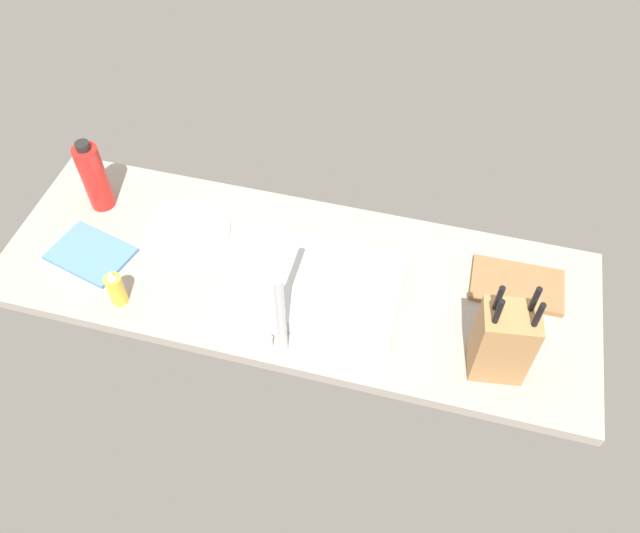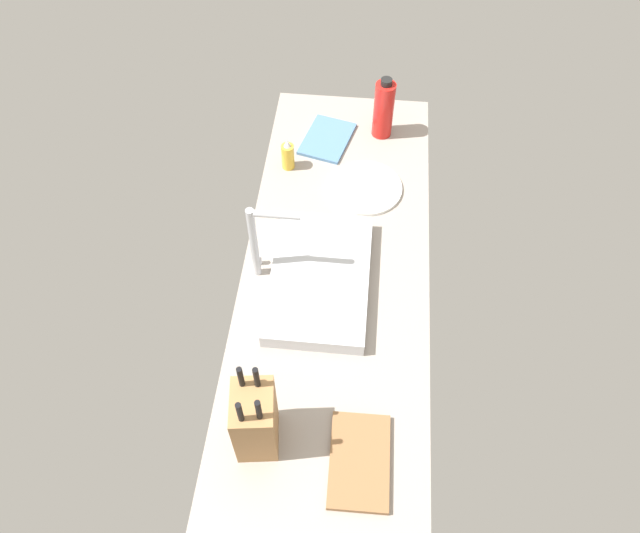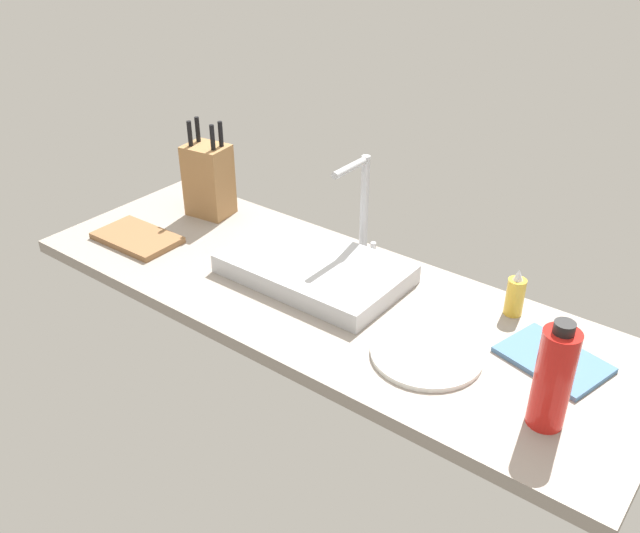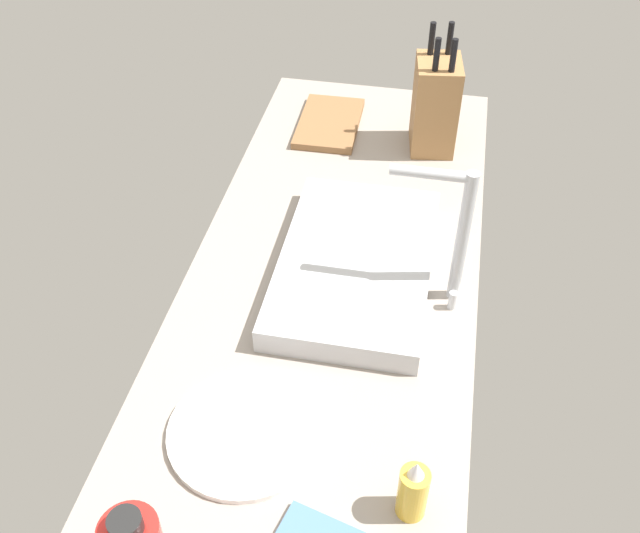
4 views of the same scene
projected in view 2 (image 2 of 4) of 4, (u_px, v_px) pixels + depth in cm
name	position (u px, v px, depth cm)	size (l,w,h in cm)	color
countertop_slab	(336.00, 271.00, 194.83)	(167.06, 58.14, 3.50)	gray
sink_basin	(320.00, 278.00, 187.87)	(47.68, 29.59, 5.17)	#B7BABF
faucet	(259.00, 238.00, 178.52)	(5.50, 15.37, 28.98)	#B7BABF
knife_block	(255.00, 420.00, 151.67)	(14.32, 11.96, 30.15)	#9E7042
cutting_board	(359.00, 461.00, 156.32)	(24.88, 15.19, 1.80)	brown
soap_bottle	(288.00, 155.00, 215.71)	(4.51, 4.51, 12.46)	gold
water_bottle	(384.00, 109.00, 221.42)	(7.33, 7.33, 23.95)	red
dinner_plate	(365.00, 188.00, 213.04)	(25.33, 25.33, 1.20)	white
dish_towel	(327.00, 139.00, 227.73)	(22.13, 15.71, 1.20)	teal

